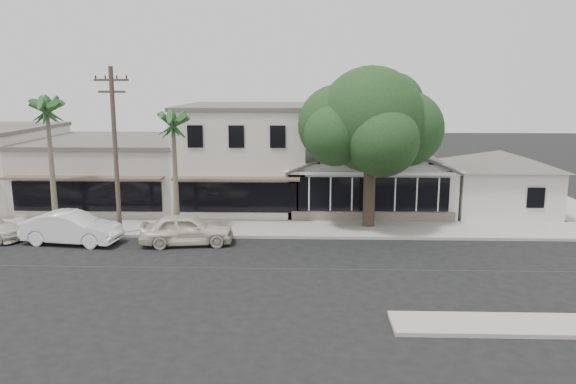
{
  "coord_description": "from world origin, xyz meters",
  "views": [
    {
      "loc": [
        1.06,
        -23.87,
        8.16
      ],
      "look_at": [
        0.08,
        6.0,
        2.33
      ],
      "focal_mm": 35.0,
      "sensor_mm": 36.0,
      "label": 1
    }
  ],
  "objects_px": {
    "utility_pole": "(115,148)",
    "car_1": "(72,228)",
    "shade_tree": "(369,122)",
    "car_0": "(187,229)"
  },
  "relations": [
    {
      "from": "utility_pole",
      "to": "shade_tree",
      "type": "relative_size",
      "value": 0.99
    },
    {
      "from": "car_0",
      "to": "car_1",
      "type": "relative_size",
      "value": 0.94
    },
    {
      "from": "utility_pole",
      "to": "car_0",
      "type": "bearing_deg",
      "value": -20.63
    },
    {
      "from": "car_1",
      "to": "utility_pole",
      "type": "bearing_deg",
      "value": -45.08
    },
    {
      "from": "car_0",
      "to": "car_1",
      "type": "xyz_separation_m",
      "value": [
        -5.97,
        -0.02,
        0.02
      ]
    },
    {
      "from": "utility_pole",
      "to": "car_1",
      "type": "xyz_separation_m",
      "value": [
        -2.0,
        -1.51,
        -3.96
      ]
    },
    {
      "from": "utility_pole",
      "to": "car_0",
      "type": "xyz_separation_m",
      "value": [
        3.97,
        -1.49,
        -3.99
      ]
    },
    {
      "from": "car_0",
      "to": "car_1",
      "type": "distance_m",
      "value": 5.97
    },
    {
      "from": "car_0",
      "to": "utility_pole",
      "type": "bearing_deg",
      "value": 61.55
    },
    {
      "from": "utility_pole",
      "to": "shade_tree",
      "type": "height_order",
      "value": "shade_tree"
    }
  ]
}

